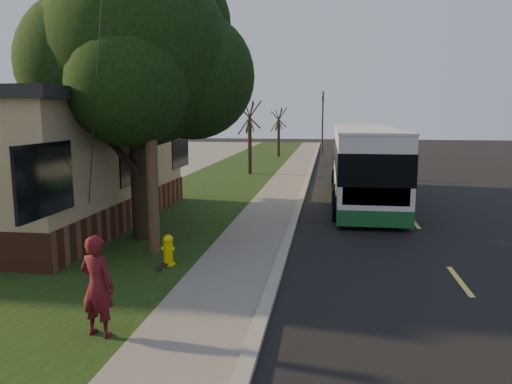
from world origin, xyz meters
The scene contains 16 objects.
ground centered at (0.00, 0.00, 0.00)m, with size 120.00×120.00×0.00m, color black.
road centered at (4.00, 10.00, 0.01)m, with size 8.00×80.00×0.01m, color black.
curb centered at (0.00, 10.00, 0.06)m, with size 0.25×80.00×0.12m, color gray.
sidewalk centered at (-1.00, 10.00, 0.04)m, with size 2.00×80.00×0.08m, color slate.
grass_verge centered at (-4.50, 10.00, 0.04)m, with size 5.00×80.00×0.07m, color black.
fire_hydrant centered at (-2.60, 0.00, 0.43)m, with size 0.32×0.32×0.74m.
utility_pole centered at (-3.31, 0.99, 4.63)m, with size 2.86×3.21×9.07m.
leafy_tree centered at (-4.17, 2.65, 5.17)m, with size 6.30×6.00×7.80m.
bare_tree_near centered at (-3.50, 18.00, 2.15)m, with size 1.38×1.21×4.31m.
bare_tree_far centered at (-3.00, 30.00, 2.00)m, with size 1.38×1.21×4.03m.
traffic_signal centered at (0.50, 34.00, 3.16)m, with size 0.18×0.22×5.50m.
transit_bus centered at (2.56, 9.90, 1.62)m, with size 2.58×11.20×3.03m.
skateboarder centered at (-2.51, -3.80, 0.91)m, with size 0.61×0.40×1.67m, color #4F0F17.
skateboard_main centered at (-2.66, -0.11, 0.12)m, with size 0.20×0.72×0.07m.
dumpster centered at (-8.42, 2.91, 0.77)m, with size 2.01×1.82×1.45m.
distant_car centered at (2.41, 24.46, 0.73)m, with size 1.73×4.31×1.47m, color black.
Camera 1 is at (1.10, -10.98, 3.64)m, focal length 35.00 mm.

